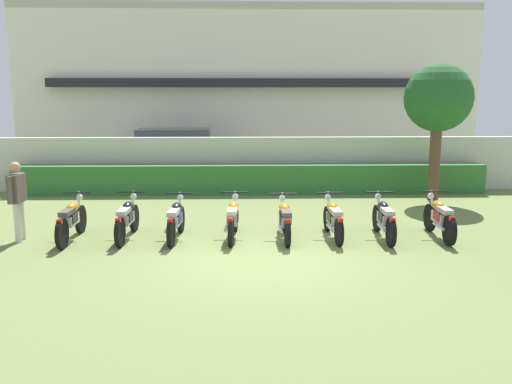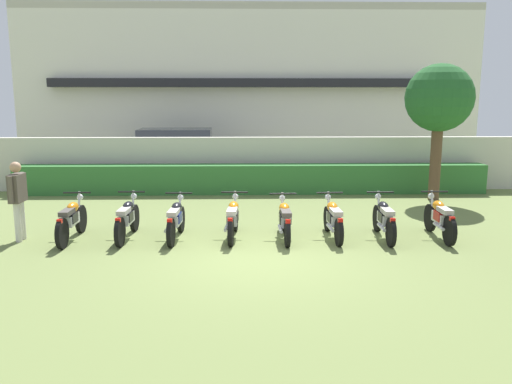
% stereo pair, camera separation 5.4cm
% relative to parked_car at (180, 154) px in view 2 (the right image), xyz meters
% --- Properties ---
extents(ground, '(60.00, 60.00, 0.00)m').
position_rel_parked_car_xyz_m(ground, '(2.69, -10.15, -0.94)').
color(ground, olive).
extents(building, '(19.76, 6.50, 6.96)m').
position_rel_parked_car_xyz_m(building, '(2.69, 5.56, 2.54)').
color(building, silver).
rests_on(building, ground).
extents(compound_wall, '(18.77, 0.30, 1.76)m').
position_rel_parked_car_xyz_m(compound_wall, '(2.69, -2.57, -0.06)').
color(compound_wall, beige).
rests_on(compound_wall, ground).
extents(hedge_row, '(15.02, 0.70, 0.93)m').
position_rel_parked_car_xyz_m(hedge_row, '(2.69, -3.27, -0.47)').
color(hedge_row, '#337033').
rests_on(hedge_row, ground).
extents(parked_car, '(4.55, 2.18, 1.89)m').
position_rel_parked_car_xyz_m(parked_car, '(0.00, 0.00, 0.00)').
color(parked_car, navy).
rests_on(parked_car, ground).
extents(tree_near_inspector, '(1.99, 1.99, 4.04)m').
position_rel_parked_car_xyz_m(tree_near_inspector, '(8.19, -4.43, 2.05)').
color(tree_near_inspector, brown).
rests_on(tree_near_inspector, ground).
extents(motorcycle_in_row_0, '(0.60, 1.93, 0.98)m').
position_rel_parked_car_xyz_m(motorcycle_in_row_0, '(-1.28, -8.80, -0.48)').
color(motorcycle_in_row_0, black).
rests_on(motorcycle_in_row_0, ground).
extents(motorcycle_in_row_1, '(0.60, 1.93, 0.97)m').
position_rel_parked_car_xyz_m(motorcycle_in_row_1, '(-0.12, -8.69, -0.48)').
color(motorcycle_in_row_1, black).
rests_on(motorcycle_in_row_1, ground).
extents(motorcycle_in_row_2, '(0.60, 1.83, 0.95)m').
position_rel_parked_car_xyz_m(motorcycle_in_row_2, '(0.95, -8.77, -0.49)').
color(motorcycle_in_row_2, black).
rests_on(motorcycle_in_row_2, ground).
extents(motorcycle_in_row_3, '(0.60, 1.87, 0.96)m').
position_rel_parked_car_xyz_m(motorcycle_in_row_3, '(2.18, -8.72, -0.49)').
color(motorcycle_in_row_3, black).
rests_on(motorcycle_in_row_3, ground).
extents(motorcycle_in_row_4, '(0.60, 1.79, 0.94)m').
position_rel_parked_car_xyz_m(motorcycle_in_row_4, '(3.30, -8.83, -0.50)').
color(motorcycle_in_row_4, black).
rests_on(motorcycle_in_row_4, ground).
extents(motorcycle_in_row_5, '(0.60, 1.82, 0.94)m').
position_rel_parked_car_xyz_m(motorcycle_in_row_5, '(4.37, -8.77, -0.50)').
color(motorcycle_in_row_5, black).
rests_on(motorcycle_in_row_5, ground).
extents(motorcycle_in_row_6, '(0.60, 1.89, 0.96)m').
position_rel_parked_car_xyz_m(motorcycle_in_row_6, '(5.47, -8.84, -0.49)').
color(motorcycle_in_row_6, black).
rests_on(motorcycle_in_row_6, ground).
extents(motorcycle_in_row_7, '(0.60, 1.84, 0.97)m').
position_rel_parked_car_xyz_m(motorcycle_in_row_7, '(6.70, -8.83, -0.48)').
color(motorcycle_in_row_7, black).
rests_on(motorcycle_in_row_7, ground).
extents(inspector_person, '(0.23, 0.68, 1.71)m').
position_rel_parked_car_xyz_m(inspector_person, '(-2.39, -8.78, 0.08)').
color(inspector_person, silver).
rests_on(inspector_person, ground).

